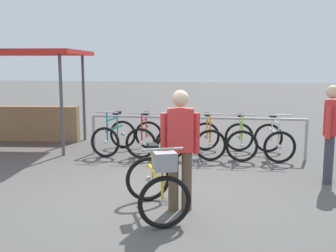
% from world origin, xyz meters
% --- Properties ---
extents(ground_plane, '(80.00, 80.00, 0.00)m').
position_xyz_m(ground_plane, '(0.00, 0.00, 0.00)').
color(ground_plane, '#514F4C').
extents(bike_rack_rail, '(4.60, 0.29, 0.88)m').
position_xyz_m(bike_rack_rail, '(0.26, 2.88, 0.70)').
color(bike_rack_rail, '#99999E').
rests_on(bike_rack_rail, ground).
extents(racked_bike_teal, '(0.74, 1.14, 0.97)m').
position_xyz_m(racked_bike_teal, '(-1.61, 2.97, 0.37)').
color(racked_bike_teal, black).
rests_on(racked_bike_teal, ground).
extents(racked_bike_red, '(0.74, 1.16, 0.98)m').
position_xyz_m(racked_bike_red, '(-0.91, 3.00, 0.37)').
color(racked_bike_red, black).
rests_on(racked_bike_red, ground).
extents(racked_bike_blue, '(0.73, 1.14, 0.97)m').
position_xyz_m(racked_bike_blue, '(-0.21, 3.04, 0.37)').
color(racked_bike_blue, black).
rests_on(racked_bike_blue, ground).
extents(racked_bike_orange, '(0.86, 1.20, 0.97)m').
position_xyz_m(racked_bike_orange, '(0.49, 3.07, 0.37)').
color(racked_bike_orange, black).
rests_on(racked_bike_orange, ground).
extents(racked_bike_lime, '(0.73, 1.13, 0.97)m').
position_xyz_m(racked_bike_lime, '(1.19, 3.11, 0.37)').
color(racked_bike_lime, black).
rests_on(racked_bike_lime, ground).
extents(racked_bike_white, '(0.83, 1.18, 0.97)m').
position_xyz_m(racked_bike_white, '(1.89, 3.14, 0.37)').
color(racked_bike_white, black).
rests_on(racked_bike_white, ground).
extents(featured_bicycle, '(1.05, 1.26, 0.97)m').
position_xyz_m(featured_bicycle, '(0.16, -0.59, 0.45)').
color(featured_bicycle, black).
rests_on(featured_bicycle, ground).
extents(person_with_featured_bike, '(0.52, 0.27, 1.64)m').
position_xyz_m(person_with_featured_bike, '(0.42, -0.32, 0.91)').
color(person_with_featured_bike, brown).
rests_on(person_with_featured_bike, ground).
extents(pedestrian_with_backpack, '(0.40, 0.51, 1.64)m').
position_xyz_m(pedestrian_with_backpack, '(2.69, 1.42, 0.94)').
color(pedestrian_with_backpack, '#383842').
rests_on(pedestrian_with_backpack, ground).
extents(market_stall, '(3.38, 2.69, 2.30)m').
position_xyz_m(market_stall, '(-4.07, 3.55, 1.39)').
color(market_stall, '#4C4C51').
rests_on(market_stall, ground).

